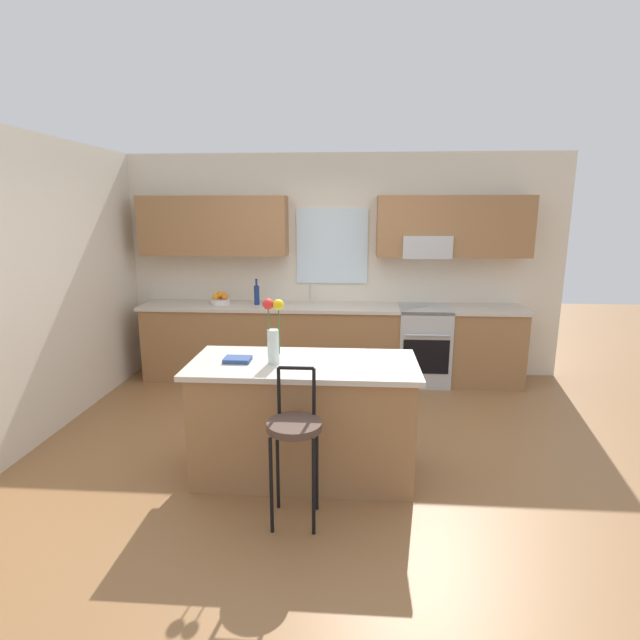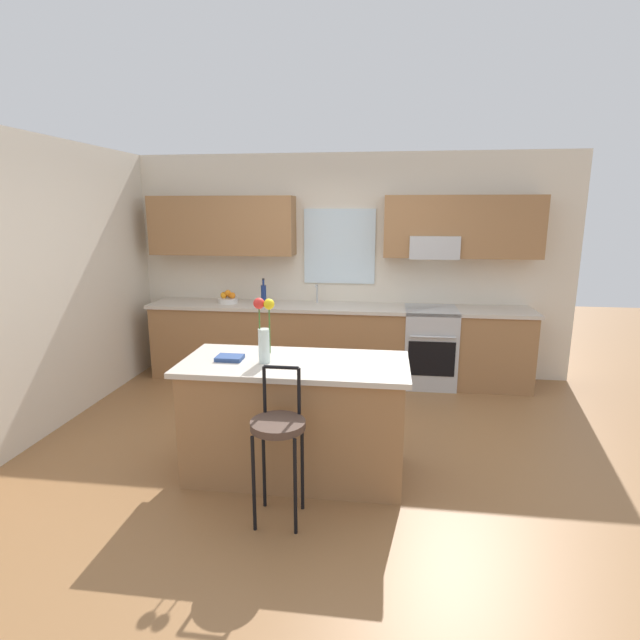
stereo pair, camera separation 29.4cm
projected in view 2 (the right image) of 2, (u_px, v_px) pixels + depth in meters
The scene contains 12 objects.
ground_plane at pixel (317, 442), 4.45m from camera, with size 14.00×14.00×0.00m, color olive.
wall_left at pixel (59, 283), 4.77m from camera, with size 0.12×4.60×2.70m, color beige.
back_wall_assembly at pixel (341, 254), 6.03m from camera, with size 5.60×0.50×2.70m.
counter_run at pixel (336, 342), 5.99m from camera, with size 4.56×0.64×0.92m.
sink_faucet at pixel (317, 292), 6.03m from camera, with size 0.02×0.13×0.23m.
oven_range at pixel (429, 347), 5.83m from camera, with size 0.60×0.64×0.92m.
kitchen_island at pixel (295, 418), 3.84m from camera, with size 1.72×0.80×0.92m.
bar_stool_near at pixel (278, 431), 3.21m from camera, with size 0.36×0.36×1.04m.
flower_vase at pixel (264, 332), 3.66m from camera, with size 0.16×0.09×0.49m.
cookbook at pixel (230, 358), 3.77m from camera, with size 0.20×0.15×0.03m, color navy.
fruit_bowl_oranges at pixel (228, 299), 6.06m from camera, with size 0.24×0.24×0.16m.
bottle_olive_oil at pixel (264, 294), 5.98m from camera, with size 0.06×0.06×0.31m.
Camera 2 is at (0.56, -4.06, 2.05)m, focal length 27.74 mm.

